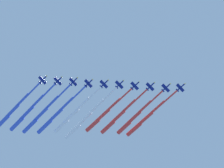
{
  "coord_description": "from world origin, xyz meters",
  "views": [
    {
      "loc": [
        73.25,
        19.28,
        -22.11
      ],
      "look_at": [
        0.0,
        0.0,
        208.79
      ],
      "focal_mm": 45.27,
      "sensor_mm": 36.0,
      "label": 1
    }
  ],
  "objects_px": {
    "jet_starboard_mid": "(84,120)",
    "jet_port_outer": "(72,116)",
    "jet_port_inner": "(134,118)",
    "jet_starboard_inner": "(118,117)",
    "jet_lead": "(145,119)",
    "jet_port_mid": "(103,115)",
    "jet_trail_starboard": "(27,113)",
    "jet_trail_port": "(40,115)",
    "jet_starboard_outer": "(55,116)",
    "jet_tail_end": "(12,111)"
  },
  "relations": [
    {
      "from": "jet_starboard_inner",
      "to": "jet_port_mid",
      "type": "xyz_separation_m",
      "value": [
        5.02,
        -12.72,
        -0.12
      ]
    },
    {
      "from": "jet_port_mid",
      "to": "jet_starboard_outer",
      "type": "distance_m",
      "value": 42.58
    },
    {
      "from": "jet_port_outer",
      "to": "jet_port_inner",
      "type": "bearing_deg",
      "value": 106.2
    },
    {
      "from": "jet_port_inner",
      "to": "jet_starboard_mid",
      "type": "distance_m",
      "value": 45.33
    },
    {
      "from": "jet_starboard_inner",
      "to": "jet_port_outer",
      "type": "xyz_separation_m",
      "value": [
        11.8,
        -39.79,
        0.05
      ]
    },
    {
      "from": "jet_starboard_inner",
      "to": "jet_starboard_mid",
      "type": "distance_m",
      "value": 31.15
    },
    {
      "from": "jet_trail_port",
      "to": "jet_trail_starboard",
      "type": "xyz_separation_m",
      "value": [
        4.91,
        -11.06,
        -0.35
      ]
    },
    {
      "from": "jet_starboard_inner",
      "to": "jet_starboard_mid",
      "type": "relative_size",
      "value": 0.88
    },
    {
      "from": "jet_port_inner",
      "to": "jet_trail_starboard",
      "type": "bearing_deg",
      "value": -73.43
    },
    {
      "from": "jet_port_mid",
      "to": "jet_port_outer",
      "type": "relative_size",
      "value": 0.96
    },
    {
      "from": "jet_port_inner",
      "to": "jet_port_outer",
      "type": "height_order",
      "value": "jet_port_outer"
    },
    {
      "from": "jet_trail_port",
      "to": "jet_starboard_outer",
      "type": "bearing_deg",
      "value": 104.0
    },
    {
      "from": "jet_lead",
      "to": "jet_port_mid",
      "type": "xyz_separation_m",
      "value": [
        13.89,
        -35.76,
        -1.67
      ]
    },
    {
      "from": "jet_starboard_mid",
      "to": "jet_trail_port",
      "type": "relative_size",
      "value": 1.03
    },
    {
      "from": "jet_port_inner",
      "to": "jet_trail_starboard",
      "type": "relative_size",
      "value": 0.91
    },
    {
      "from": "jet_starboard_inner",
      "to": "jet_trail_starboard",
      "type": "xyz_separation_m",
      "value": [
        23.68,
        -78.41,
        1.62
      ]
    },
    {
      "from": "jet_starboard_inner",
      "to": "jet_starboard_mid",
      "type": "xyz_separation_m",
      "value": [
        4.69,
        -30.77,
        1.06
      ]
    },
    {
      "from": "jet_port_mid",
      "to": "jet_starboard_outer",
      "type": "xyz_separation_m",
      "value": [
        10.42,
        -41.28,
        -0.16
      ]
    },
    {
      "from": "jet_starboard_outer",
      "to": "jet_starboard_mid",
      "type": "bearing_deg",
      "value": 114.83
    },
    {
      "from": "jet_trail_port",
      "to": "jet_port_inner",
      "type": "bearing_deg",
      "value": 105.51
    },
    {
      "from": "jet_port_inner",
      "to": "jet_starboard_inner",
      "type": "relative_size",
      "value": 0.97
    },
    {
      "from": "jet_lead",
      "to": "jet_starboard_mid",
      "type": "bearing_deg",
      "value": -75.85
    },
    {
      "from": "jet_starboard_inner",
      "to": "jet_lead",
      "type": "bearing_deg",
      "value": 111.07
    },
    {
      "from": "jet_trail_port",
      "to": "jet_tail_end",
      "type": "relative_size",
      "value": 1.06
    },
    {
      "from": "jet_port_outer",
      "to": "jet_starboard_outer",
      "type": "xyz_separation_m",
      "value": [
        3.63,
        -14.21,
        -0.34
      ]
    },
    {
      "from": "jet_trail_port",
      "to": "jet_trail_starboard",
      "type": "height_order",
      "value": "jet_trail_port"
    },
    {
      "from": "jet_port_mid",
      "to": "jet_starboard_outer",
      "type": "height_order",
      "value": "jet_port_mid"
    },
    {
      "from": "jet_port_inner",
      "to": "jet_trail_port",
      "type": "distance_m",
      "value": 84.19
    },
    {
      "from": "jet_port_mid",
      "to": "jet_port_outer",
      "type": "xyz_separation_m",
      "value": [
        6.79,
        -27.07,
        0.18
      ]
    },
    {
      "from": "jet_lead",
      "to": "jet_port_inner",
      "type": "distance_m",
      "value": 11.04
    },
    {
      "from": "jet_port_inner",
      "to": "jet_trail_port",
      "type": "xyz_separation_m",
      "value": [
        22.5,
        -81.06,
        3.32
      ]
    },
    {
      "from": "jet_starboard_mid",
      "to": "jet_port_outer",
      "type": "height_order",
      "value": "jet_starboard_mid"
    },
    {
      "from": "jet_starboard_inner",
      "to": "jet_tail_end",
      "type": "relative_size",
      "value": 0.96
    },
    {
      "from": "jet_starboard_inner",
      "to": "jet_port_mid",
      "type": "relative_size",
      "value": 1.0
    },
    {
      "from": "jet_port_inner",
      "to": "jet_trail_starboard",
      "type": "xyz_separation_m",
      "value": [
        27.42,
        -92.12,
        2.96
      ]
    },
    {
      "from": "jet_starboard_mid",
      "to": "jet_starboard_inner",
      "type": "bearing_deg",
      "value": 98.66
    },
    {
      "from": "jet_starboard_mid",
      "to": "jet_trail_port",
      "type": "xyz_separation_m",
      "value": [
        14.08,
        -36.58,
        0.92
      ]
    },
    {
      "from": "jet_port_outer",
      "to": "jet_port_mid",
      "type": "bearing_deg",
      "value": 104.07
    },
    {
      "from": "jet_starboard_mid",
      "to": "jet_tail_end",
      "type": "distance_m",
      "value": 64.22
    },
    {
      "from": "jet_port_mid",
      "to": "jet_trail_starboard",
      "type": "bearing_deg",
      "value": -74.14
    },
    {
      "from": "jet_starboard_outer",
      "to": "jet_port_inner",
      "type": "bearing_deg",
      "value": 105.81
    },
    {
      "from": "jet_port_mid",
      "to": "jet_tail_end",
      "type": "xyz_separation_m",
      "value": [
        23.71,
        -77.6,
        2.14
      ]
    },
    {
      "from": "jet_starboard_mid",
      "to": "jet_starboard_outer",
      "type": "bearing_deg",
      "value": -65.17
    },
    {
      "from": "jet_trail_starboard",
      "to": "jet_port_inner",
      "type": "bearing_deg",
      "value": 106.57
    },
    {
      "from": "jet_lead",
      "to": "jet_port_inner",
      "type": "height_order",
      "value": "jet_lead"
    },
    {
      "from": "jet_lead",
      "to": "jet_starboard_mid",
      "type": "xyz_separation_m",
      "value": [
        13.56,
        -53.82,
        -0.49
      ]
    },
    {
      "from": "jet_port_mid",
      "to": "jet_starboard_mid",
      "type": "xyz_separation_m",
      "value": [
        -0.33,
        -18.05,
        1.18
      ]
    },
    {
      "from": "jet_starboard_outer",
      "to": "jet_trail_port",
      "type": "xyz_separation_m",
      "value": [
        3.33,
        -13.35,
        2.26
      ]
    },
    {
      "from": "jet_starboard_mid",
      "to": "jet_trail_port",
      "type": "height_order",
      "value": "jet_trail_port"
    },
    {
      "from": "jet_lead",
      "to": "jet_trail_port",
      "type": "relative_size",
      "value": 0.96
    }
  ]
}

